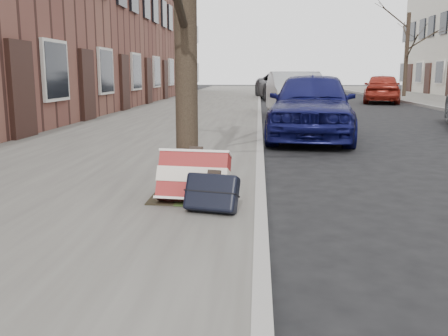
# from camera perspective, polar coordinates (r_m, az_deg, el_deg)

# --- Properties ---
(ground) EXTENTS (120.00, 120.00, 0.00)m
(ground) POSITION_cam_1_polar(r_m,az_deg,el_deg) (4.48, 20.63, -8.64)
(ground) COLOR black
(ground) RESTS_ON ground
(near_sidewalk) EXTENTS (5.00, 70.00, 0.12)m
(near_sidewalk) POSITION_cam_1_polar(r_m,az_deg,el_deg) (19.25, -3.29, 6.66)
(near_sidewalk) COLOR slate
(near_sidewalk) RESTS_ON ground
(house_near) EXTENTS (6.80, 40.00, 7.00)m
(house_near) POSITION_cam_1_polar(r_m,az_deg,el_deg) (21.80, -19.23, 15.63)
(house_near) COLOR brown
(house_near) RESTS_ON ground
(dirt_patch) EXTENTS (0.85, 0.85, 0.02)m
(dirt_patch) POSITION_cam_1_polar(r_m,az_deg,el_deg) (5.45, -3.71, -3.13)
(dirt_patch) COLOR black
(dirt_patch) RESTS_ON near_sidewalk
(suitcase_red) EXTENTS (0.76, 0.49, 0.55)m
(suitcase_red) POSITION_cam_1_polar(r_m,az_deg,el_deg) (5.09, -3.48, -1.03)
(suitcase_red) COLOR maroon
(suitcase_red) RESTS_ON near_sidewalk
(suitcase_navy) EXTENTS (0.57, 0.41, 0.40)m
(suitcase_navy) POSITION_cam_1_polar(r_m,az_deg,el_deg) (4.76, -1.40, -2.81)
(suitcase_navy) COLOR black
(suitcase_navy) RESTS_ON near_sidewalk
(car_near_front) EXTENTS (2.29, 4.60, 1.50)m
(car_near_front) POSITION_cam_1_polar(r_m,az_deg,el_deg) (11.24, 10.03, 7.13)
(car_near_front) COLOR #0E0F45
(car_near_front) RESTS_ON ground
(car_near_mid) EXTENTS (1.89, 4.64, 1.50)m
(car_near_mid) POSITION_cam_1_polar(r_m,az_deg,el_deg) (16.61, 8.17, 8.30)
(car_near_mid) COLOR #9EA2A6
(car_near_mid) RESTS_ON ground
(car_near_back) EXTENTS (3.20, 5.74, 1.52)m
(car_near_back) POSITION_cam_1_polar(r_m,az_deg,el_deg) (28.03, 6.73, 9.32)
(car_near_back) COLOR #3B3B40
(car_near_back) RESTS_ON ground
(car_far_back) EXTENTS (2.55, 4.45, 1.43)m
(car_far_back) POSITION_cam_1_polar(r_m,az_deg,el_deg) (25.81, 17.60, 8.68)
(car_far_back) COLOR maroon
(car_far_back) RESTS_ON ground
(tree_far_c) EXTENTS (0.22, 0.22, 4.72)m
(tree_far_c) POSITION_cam_1_polar(r_m,az_deg,el_deg) (31.32, 20.13, 12.04)
(tree_far_c) COLOR black
(tree_far_c) RESTS_ON far_sidewalk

